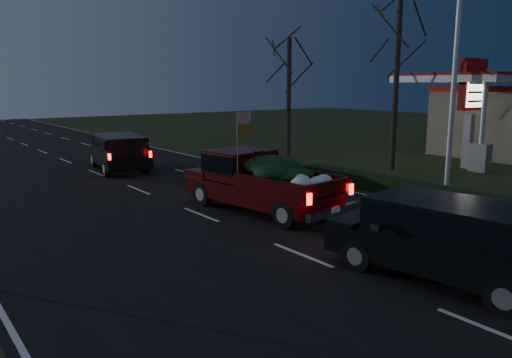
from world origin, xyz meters
TOP-DOWN VIEW (x-y plane):
  - ground at (0.00, 0.00)m, footprint 120.00×120.00m
  - road_asphalt at (0.00, 0.00)m, footprint 14.00×120.00m
  - hedge_row at (7.80, 3.00)m, footprint 1.00×10.00m
  - light_pole at (9.50, 2.00)m, footprint 0.50×0.90m
  - gas_price_pylon at (16.00, 4.99)m, footprint 2.00×0.41m
  - gas_canopy at (18.00, 6.00)m, footprint 7.10×6.10m
  - bare_tree_mid at (12.50, 7.00)m, footprint 3.60×3.60m
  - bare_tree_far at (11.50, 14.00)m, footprint 3.60×3.60m
  - pickup_truck at (1.97, 4.33)m, footprint 2.88×6.02m
  - lead_suv at (1.27, 15.13)m, footprint 2.91×5.33m
  - rear_suv at (1.49, -3.20)m, footprint 2.79×5.28m

SIDE VIEW (x-z plane):
  - ground at x=0.00m, z-range 0.00..0.00m
  - road_asphalt at x=0.00m, z-range 0.00..0.02m
  - hedge_row at x=7.80m, z-range 0.00..0.60m
  - rear_suv at x=1.49m, z-range 0.37..1.82m
  - lead_suv at x=1.27m, z-range 0.37..1.82m
  - pickup_truck at x=1.97m, z-range -0.38..2.66m
  - gas_price_pylon at x=16.00m, z-range 0.98..6.56m
  - gas_canopy at x=18.00m, z-range 1.91..6.79m
  - bare_tree_far at x=11.50m, z-range 1.73..8.73m
  - light_pole at x=9.50m, z-range 0.90..10.06m
  - bare_tree_mid at x=12.50m, z-range 2.10..10.60m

